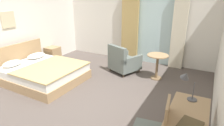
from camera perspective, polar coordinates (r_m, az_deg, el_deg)
The scene contains 13 objects.
ground at distance 4.57m, azimuth -9.00°, elevation -11.19°, with size 5.95×7.07×0.10m, color #564C47.
wall_back at distance 6.88m, azimuth 7.07°, elevation 11.75°, with size 5.55×0.12×2.66m, color silver.
balcony_glass_door at distance 6.62m, azimuth 12.25°, elevation 9.74°, with size 1.18×0.02×2.34m, color silver.
curtain_panel_left at distance 6.78m, azimuth 5.33°, elevation 10.65°, with size 0.59×0.10×2.42m, color tan.
curtain_panel_right at distance 6.35m, azimuth 19.14°, elevation 9.02°, with size 0.42×0.10×2.42m, color beige.
bed at distance 5.65m, azimuth -19.92°, elevation -2.51°, with size 2.08×1.72×0.92m.
nightstand at distance 7.08m, azimuth -17.01°, elevation 2.40°, with size 0.41×0.44×0.53m.
writing_desk at distance 2.90m, azimuth 21.01°, elevation -16.39°, with size 0.53×1.38×0.74m.
desk_lamp at distance 3.27m, azimuth 21.19°, elevation -4.55°, with size 0.31×0.28×0.41m.
closed_book at distance 2.68m, azimuth 21.99°, elevation -16.80°, with size 0.26×0.32×0.04m, color brown.
armchair_by_window at distance 5.86m, azimuth 3.42°, elevation 0.40°, with size 0.97×1.00×0.86m.
round_cafe_table at distance 5.50m, azimuth 13.23°, elevation 0.46°, with size 0.58×0.58×0.70m.
framed_picture at distance 6.16m, azimuth -28.34°, elevation 11.16°, with size 0.03×0.40×0.44m.
Camera 1 is at (2.42, -3.09, 2.30)m, focal length 31.00 mm.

